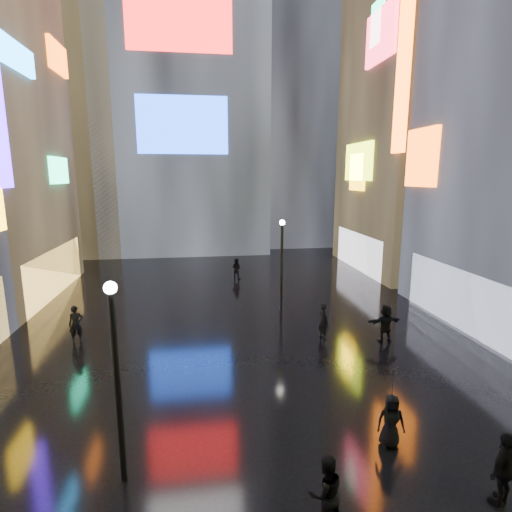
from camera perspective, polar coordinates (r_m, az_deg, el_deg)
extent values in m
plane|color=black|center=(22.02, -3.01, -8.73)|extent=(140.00, 140.00, 0.00)
cube|color=#FFC659|center=(28.82, -26.79, -2.01)|extent=(0.20, 10.00, 3.00)
cube|color=#1AF29C|center=(29.83, -26.34, 10.90)|extent=(0.25, 3.00, 1.71)
cube|color=#1A93FF|center=(25.63, -31.40, 23.45)|extent=(0.25, 4.84, 1.37)
cube|color=#FF5A0C|center=(32.56, -26.49, 24.02)|extent=(0.25, 3.32, 1.94)
cube|color=white|center=(22.66, 27.09, -5.43)|extent=(0.20, 9.00, 3.00)
cube|color=#FF5A0C|center=(25.17, 22.61, 12.84)|extent=(0.25, 2.99, 3.26)
cube|color=#FF5A0C|center=(28.41, 20.32, 23.81)|extent=(0.25, 1.40, 10.00)
cube|color=black|center=(35.99, 23.22, 20.81)|extent=(10.00, 12.00, 28.00)
cube|color=white|center=(33.77, 14.44, 0.67)|extent=(0.20, 9.00, 3.00)
cube|color=#D3FF19|center=(33.44, 14.43, 12.90)|extent=(0.25, 4.92, 2.91)
cube|color=#FF3250|center=(32.25, 17.41, 27.94)|extent=(0.25, 4.36, 3.46)
cube|color=#FFAF0C|center=(33.53, 14.29, 11.51)|extent=(0.25, 2.63, 2.87)
cube|color=#1AF29C|center=(33.13, 16.94, 29.17)|extent=(0.25, 1.69, 2.90)
cube|color=black|center=(46.60, -10.55, 27.95)|extent=(16.00, 14.00, 42.00)
cube|color=#FF1414|center=(39.86, -10.99, 30.89)|extent=(9.00, 0.20, 6.00)
cube|color=#194CFF|center=(37.78, -10.45, 17.94)|extent=(8.00, 0.20, 5.00)
cube|color=black|center=(48.77, 5.17, 22.49)|extent=(12.00, 12.00, 34.00)
cube|color=black|center=(44.64, -25.19, 17.33)|extent=(10.00, 10.00, 26.00)
cylinder|color=black|center=(10.68, -19.13, -17.59)|extent=(0.16, 0.16, 5.00)
sphere|color=white|center=(9.73, -20.10, -4.29)|extent=(0.30, 0.30, 0.30)
cylinder|color=black|center=(22.45, 3.69, -1.68)|extent=(0.16, 0.16, 5.00)
sphere|color=white|center=(22.02, 3.77, 4.80)|extent=(0.30, 0.30, 0.30)
imported|color=black|center=(10.11, 9.87, -30.32)|extent=(0.93, 0.77, 1.72)
imported|color=black|center=(11.95, 31.95, -24.35)|extent=(1.15, 0.83, 1.82)
imported|color=black|center=(12.74, 18.70, -21.40)|extent=(0.85, 0.65, 1.57)
imported|color=black|center=(19.60, 18.01, -9.14)|extent=(1.67, 0.64, 1.76)
imported|color=black|center=(20.37, -24.32, -8.87)|extent=(0.73, 0.60, 1.73)
imported|color=black|center=(29.87, -2.84, -1.79)|extent=(0.94, 0.88, 1.53)
imported|color=black|center=(12.15, 19.07, -16.66)|extent=(1.24, 1.24, 0.81)
imported|color=black|center=(19.23, 9.62, -9.12)|extent=(0.61, 0.75, 1.76)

